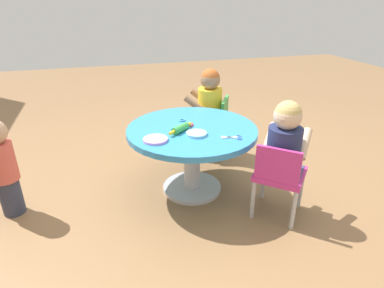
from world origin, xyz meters
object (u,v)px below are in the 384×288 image
(seated_child_left, at_px, (285,141))
(craft_scissors, at_px, (235,137))
(child_chair_left, at_px, (279,175))
(toddler_standing, at_px, (3,166))
(craft_table, at_px, (192,143))
(seated_child_right, at_px, (209,98))
(child_chair_right, at_px, (213,123))
(rolling_pin, at_px, (180,128))

(seated_child_left, height_order, craft_scissors, seated_child_left)
(child_chair_left, xyz_separation_m, toddler_standing, (0.51, 1.69, 0.05))
(craft_table, bearing_deg, child_chair_left, -135.48)
(craft_table, relative_size, seated_child_left, 1.80)
(toddler_standing, bearing_deg, seated_child_right, -72.31)
(child_chair_right, distance_m, seated_child_right, 0.23)
(seated_child_right, bearing_deg, child_chair_right, -120.15)
(craft_table, distance_m, child_chair_right, 0.64)
(child_chair_left, distance_m, seated_child_left, 0.23)
(seated_child_left, relative_size, seated_child_right, 1.00)
(seated_child_right, distance_m, toddler_standing, 1.65)
(seated_child_left, bearing_deg, rolling_pin, 56.69)
(child_chair_left, relative_size, craft_scissors, 3.78)
(rolling_pin, bearing_deg, toddler_standing, 84.64)
(child_chair_right, xyz_separation_m, toddler_standing, (-0.48, 1.59, 0.05))
(child_chair_left, distance_m, rolling_pin, 0.71)
(child_chair_left, xyz_separation_m, craft_scissors, (0.21, 0.23, 0.20))
(craft_scissors, bearing_deg, child_chair_right, -9.62)
(craft_table, height_order, seated_child_right, seated_child_right)
(seated_child_right, bearing_deg, seated_child_left, -170.79)
(child_chair_right, relative_size, seated_child_right, 1.05)
(rolling_pin, bearing_deg, child_chair_left, -126.64)
(child_chair_right, bearing_deg, craft_scissors, 170.38)
(child_chair_left, relative_size, child_chair_right, 1.00)
(craft_scissors, bearing_deg, toddler_standing, 78.27)
(child_chair_right, bearing_deg, seated_child_right, 59.85)
(craft_table, relative_size, toddler_standing, 1.36)
(seated_child_left, xyz_separation_m, rolling_pin, (0.38, 0.57, -0.00))
(craft_scissors, bearing_deg, craft_table, 41.48)
(child_chair_right, bearing_deg, rolling_pin, 142.65)
(craft_table, distance_m, rolling_pin, 0.18)
(toddler_standing, bearing_deg, seated_child_left, -105.70)
(seated_child_left, distance_m, craft_scissors, 0.31)
(seated_child_left, height_order, toddler_standing, seated_child_left)
(craft_table, distance_m, craft_scissors, 0.35)
(craft_table, relative_size, craft_scissors, 6.47)
(child_chair_left, relative_size, toddler_standing, 0.80)
(toddler_standing, bearing_deg, child_chair_right, -73.33)
(seated_child_right, xyz_separation_m, toddler_standing, (-0.50, 1.56, -0.17))
(seated_child_left, distance_m, child_chair_right, 0.99)
(craft_table, bearing_deg, child_chair_right, -33.26)
(craft_table, xyz_separation_m, seated_child_right, (0.55, -0.32, 0.14))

